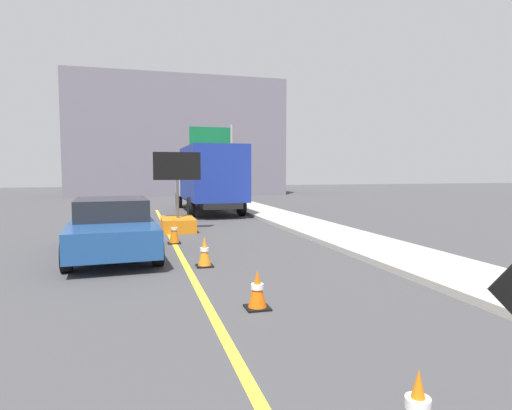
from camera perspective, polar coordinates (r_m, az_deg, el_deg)
name	(u,v)px	position (r m, az deg, el deg)	size (l,w,h in m)	color
lane_center_stripe	(226,340)	(5.51, -4.02, -17.41)	(0.14, 36.00, 0.01)	yellow
arrow_board_trailer	(178,217)	(15.05, -10.33, -1.55)	(1.60, 1.82, 2.70)	orange
box_truck	(208,177)	(21.59, -6.36, 3.73)	(2.65, 7.93, 3.20)	black
pickup_car	(112,227)	(11.12, -18.53, -2.74)	(2.26, 4.83, 1.38)	navy
highway_guide_sign	(220,149)	(27.52, -4.84, 7.37)	(2.79, 0.23, 5.00)	gray
far_building_block	(177,138)	(38.36, -10.44, 8.67)	(17.61, 7.05, 9.72)	slate
traffic_cone_near_sign	(418,409)	(3.74, 20.64, -24.00)	(0.36, 0.36, 0.60)	black
traffic_cone_mid_lane	(257,290)	(6.55, 0.18, -11.16)	(0.36, 0.36, 0.59)	black
traffic_cone_far_lane	(205,252)	(9.38, -6.84, -6.18)	(0.36, 0.36, 0.66)	black
traffic_cone_curbside	(174,231)	(12.43, -10.79, -3.36)	(0.36, 0.36, 0.75)	black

